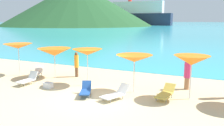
# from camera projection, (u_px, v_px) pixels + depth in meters

# --- Properties ---
(ground_plane) EXTENTS (50.00, 100.00, 0.30)m
(ground_plane) POSITION_uv_depth(u_px,v_px,m) (150.00, 66.00, 21.21)
(ground_plane) COLOR beige
(ocean_water) EXTENTS (650.00, 440.00, 0.02)m
(ocean_water) POSITION_uv_depth(u_px,v_px,m) (219.00, 24.00, 213.58)
(ocean_water) COLOR #38B7CC
(ocean_water) RESTS_ON ground_plane
(headland_hill) EXTENTS (99.92, 99.92, 28.39)m
(headland_hill) POSITION_uv_depth(u_px,v_px,m) (77.00, 4.00, 158.54)
(headland_hill) COLOR #235128
(headland_hill) RESTS_ON ground_plane
(umbrella_0) EXTENTS (2.07, 2.07, 2.30)m
(umbrella_0) POSITION_uv_depth(u_px,v_px,m) (18.00, 46.00, 16.64)
(umbrella_0) COLOR silver
(umbrella_0) RESTS_ON ground_plane
(umbrella_1) EXTENTS (2.36, 2.36, 2.06)m
(umbrella_1) POSITION_uv_depth(u_px,v_px,m) (54.00, 52.00, 16.05)
(umbrella_1) COLOR silver
(umbrella_1) RESTS_ON ground_plane
(umbrella_2) EXTENTS (1.95, 1.95, 2.24)m
(umbrella_2) POSITION_uv_depth(u_px,v_px,m) (87.00, 52.00, 14.12)
(umbrella_2) COLOR silver
(umbrella_2) RESTS_ON ground_plane
(umbrella_3) EXTENTS (2.16, 2.16, 2.09)m
(umbrella_3) POSITION_uv_depth(u_px,v_px,m) (134.00, 58.00, 12.76)
(umbrella_3) COLOR silver
(umbrella_3) RESTS_ON ground_plane
(umbrella_4) EXTENTS (1.91, 1.91, 2.23)m
(umbrella_4) POSITION_uv_depth(u_px,v_px,m) (192.00, 60.00, 11.63)
(umbrella_4) COLOR silver
(umbrella_4) RESTS_ON ground_plane
(lounge_chair_0) EXTENTS (1.03, 1.42, 0.69)m
(lounge_chair_0) POSITION_uv_depth(u_px,v_px,m) (86.00, 90.00, 12.43)
(lounge_chair_0) COLOR #1E478C
(lounge_chair_0) RESTS_ON ground_plane
(lounge_chair_1) EXTENTS (1.17, 1.60, 0.71)m
(lounge_chair_1) POSITION_uv_depth(u_px,v_px,m) (37.00, 72.00, 16.75)
(lounge_chair_1) COLOR white
(lounge_chair_1) RESTS_ON ground_plane
(lounge_chair_2) EXTENTS (0.64, 1.36, 0.74)m
(lounge_chair_2) POSITION_uv_depth(u_px,v_px,m) (28.00, 79.00, 14.65)
(lounge_chair_2) COLOR white
(lounge_chair_2) RESTS_ON ground_plane
(lounge_chair_3) EXTENTS (0.74, 1.74, 0.61)m
(lounge_chair_3) POSITION_uv_depth(u_px,v_px,m) (166.00, 93.00, 12.05)
(lounge_chair_3) COLOR #D8BF4C
(lounge_chair_3) RESTS_ON ground_plane
(lounge_chair_4) EXTENTS (1.15, 1.71, 0.68)m
(lounge_chair_4) POSITION_uv_depth(u_px,v_px,m) (116.00, 94.00, 11.93)
(lounge_chair_4) COLOR white
(lounge_chair_4) RESTS_ON ground_plane
(beachgoer_2) EXTENTS (0.37, 0.37, 1.78)m
(beachgoer_2) POSITION_uv_depth(u_px,v_px,m) (187.00, 73.00, 13.52)
(beachgoer_2) COLOR #A3704C
(beachgoer_2) RESTS_ON ground_plane
(beachgoer_3) EXTENTS (0.30, 0.30, 1.74)m
(beachgoer_3) POSITION_uv_depth(u_px,v_px,m) (77.00, 64.00, 16.52)
(beachgoer_3) COLOR brown
(beachgoer_3) RESTS_ON ground_plane
(cooler_box) EXTENTS (0.51, 0.37, 0.34)m
(cooler_box) POSITION_uv_depth(u_px,v_px,m) (48.00, 85.00, 13.88)
(cooler_box) COLOR white
(cooler_box) RESTS_ON ground_plane
(cruise_ship) EXTENTS (50.37, 7.72, 20.22)m
(cruise_ship) POSITION_uv_depth(u_px,v_px,m) (138.00, 15.00, 176.24)
(cruise_ship) COLOR #262D47
(cruise_ship) RESTS_ON ocean_water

